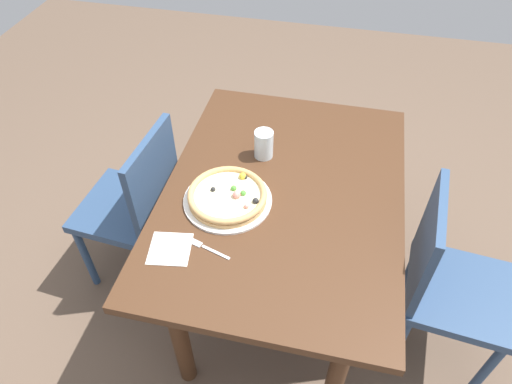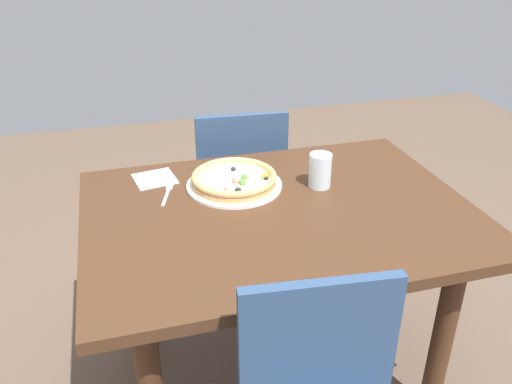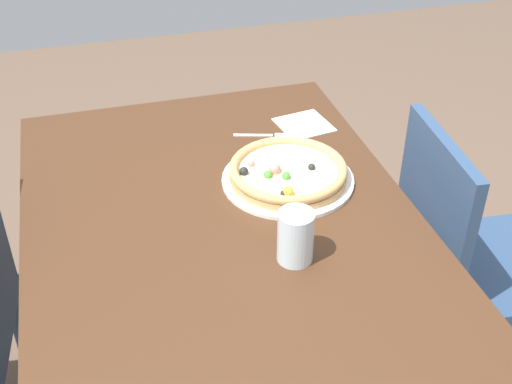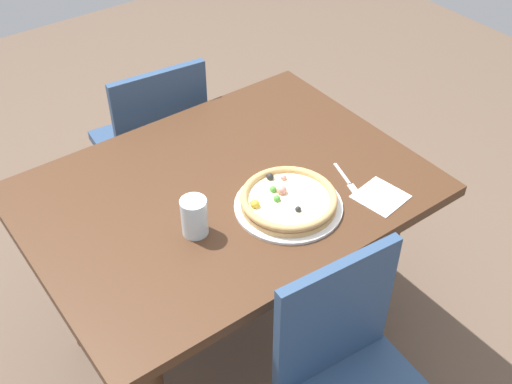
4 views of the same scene
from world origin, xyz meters
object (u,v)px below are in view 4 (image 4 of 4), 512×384
(dining_table, at_px, (226,213))
(pizza, at_px, (288,200))
(napkin, at_px, (381,197))
(drinking_glass, at_px, (194,217))
(chair_near, at_px, (154,144))
(plate, at_px, (288,206))
(fork, at_px, (348,181))

(dining_table, xyz_separation_m, pizza, (-0.10, 0.19, 0.14))
(dining_table, height_order, napkin, napkin)
(dining_table, bearing_deg, napkin, 137.83)
(drinking_glass, relative_size, napkin, 0.86)
(chair_near, height_order, napkin, chair_near)
(pizza, bearing_deg, drinking_glass, -14.95)
(plate, height_order, fork, plate)
(dining_table, height_order, drinking_glass, drinking_glass)
(chair_near, bearing_deg, dining_table, -92.00)
(chair_near, relative_size, drinking_glass, 7.33)
(pizza, bearing_deg, fork, 175.37)
(plate, bearing_deg, fork, 175.61)
(dining_table, distance_m, pizza, 0.26)
(fork, distance_m, napkin, 0.12)
(plate, xyz_separation_m, pizza, (0.00, -0.00, 0.03))
(plate, relative_size, fork, 2.04)
(fork, bearing_deg, pizza, -77.58)
(napkin, bearing_deg, drinking_glass, -21.08)
(pizza, height_order, drinking_glass, drinking_glass)
(drinking_glass, bearing_deg, plate, 164.89)
(pizza, distance_m, fork, 0.23)
(dining_table, relative_size, drinking_glass, 10.35)
(dining_table, distance_m, chair_near, 0.69)
(pizza, height_order, fork, pizza)
(chair_near, height_order, plate, chair_near)
(plate, bearing_deg, chair_near, -89.44)
(dining_table, relative_size, napkin, 8.86)
(napkin, bearing_deg, chair_near, -74.90)
(drinking_glass, bearing_deg, fork, 169.57)
(pizza, relative_size, drinking_glass, 2.47)
(dining_table, xyz_separation_m, chair_near, (-0.09, -0.67, -0.15))
(plate, distance_m, drinking_glass, 0.30)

